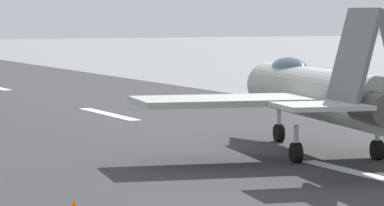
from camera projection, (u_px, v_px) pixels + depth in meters
ground_plane at (371, 176)px, 37.47m from camera, size 400.00×400.00×0.00m
runway_strip at (371, 176)px, 37.46m from camera, size 240.00×26.00×0.02m
fighter_jet at (319, 92)px, 42.77m from camera, size 17.19×15.06×5.65m
crew_person at (351, 97)px, 62.26m from camera, size 0.32×0.70×1.63m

